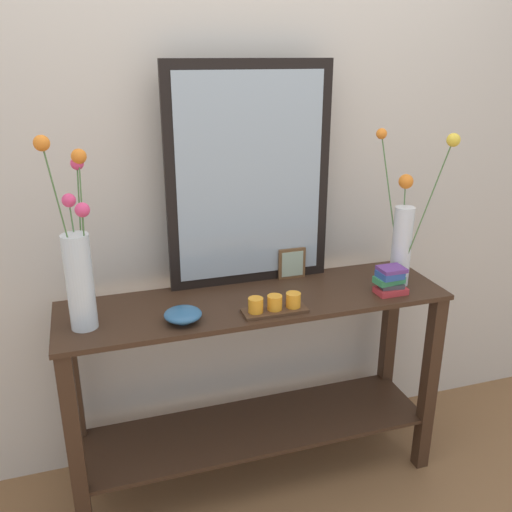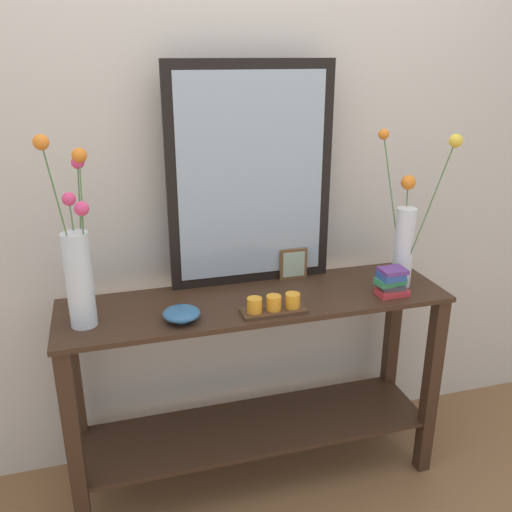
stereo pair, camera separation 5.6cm
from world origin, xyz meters
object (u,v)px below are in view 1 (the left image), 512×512
at_px(vase_right, 404,233).
at_px(book_stack, 390,281).
at_px(console_table, 256,370).
at_px(candle_tray, 275,305).
at_px(decorative_bowl, 183,315).
at_px(picture_frame_small, 292,264).
at_px(mirror_leaning, 250,177).
at_px(tall_vase_left, 78,266).

xyz_separation_m(vase_right, book_stack, (-0.09, -0.08, -0.17)).
xyz_separation_m(console_table, vase_right, (0.62, -0.04, 0.55)).
xyz_separation_m(candle_tray, decorative_bowl, (-0.34, 0.02, 0.00)).
bearing_deg(book_stack, decorative_bowl, 179.95).
bearing_deg(decorative_bowl, picture_frame_small, 27.15).
bearing_deg(console_table, mirror_leaning, 80.30).
height_order(console_table, vase_right, vase_right).
distance_m(console_table, vase_right, 0.83).
distance_m(mirror_leaning, tall_vase_left, 0.74).
relative_size(console_table, tall_vase_left, 2.25).
bearing_deg(console_table, candle_tray, -77.71).
height_order(candle_tray, book_stack, book_stack).
bearing_deg(mirror_leaning, console_table, -99.70).
bearing_deg(vase_right, decorative_bowl, -175.41).
bearing_deg(mirror_leaning, tall_vase_left, -162.00).
height_order(tall_vase_left, book_stack, tall_vase_left).
bearing_deg(candle_tray, book_stack, 2.68).
height_order(picture_frame_small, book_stack, picture_frame_small).
xyz_separation_m(mirror_leaning, tall_vase_left, (-0.68, -0.22, -0.21)).
height_order(vase_right, decorative_bowl, vase_right).
xyz_separation_m(mirror_leaning, candle_tray, (-0.00, -0.31, -0.42)).
xyz_separation_m(console_table, picture_frame_small, (0.21, 0.16, 0.39)).
bearing_deg(mirror_leaning, book_stack, -30.38).
xyz_separation_m(vase_right, picture_frame_small, (-0.41, 0.19, -0.16)).
height_order(mirror_leaning, candle_tray, mirror_leaning).
height_order(console_table, tall_vase_left, tall_vase_left).
height_order(mirror_leaning, book_stack, mirror_leaning).
bearing_deg(tall_vase_left, decorative_bowl, -11.90).
relative_size(console_table, picture_frame_small, 11.46).
distance_m(vase_right, decorative_bowl, 0.95).
height_order(picture_frame_small, decorative_bowl, picture_frame_small).
relative_size(candle_tray, picture_frame_small, 1.83).
xyz_separation_m(tall_vase_left, candle_tray, (0.68, -0.09, -0.20)).
bearing_deg(console_table, picture_frame_small, 36.44).
relative_size(console_table, book_stack, 11.80).
height_order(mirror_leaning, decorative_bowl, mirror_leaning).
xyz_separation_m(console_table, tall_vase_left, (-0.65, -0.04, 0.56)).
distance_m(vase_right, candle_tray, 0.63).
relative_size(console_table, mirror_leaning, 1.72).
bearing_deg(book_stack, mirror_leaning, 149.62).
bearing_deg(mirror_leaning, vase_right, -20.21).
height_order(console_table, book_stack, book_stack).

